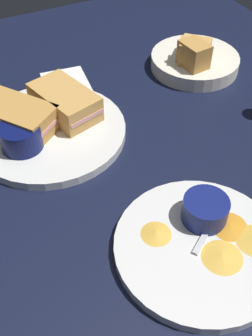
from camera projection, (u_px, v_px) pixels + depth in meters
ground_plane at (114, 142)px, 75.92cm from camera, size 110.00×110.00×3.00cm
plate_sandwich_main at (50, 132)px, 74.48cm from camera, size 27.25×27.25×1.60cm
sandwich_half_near at (65, 102)px, 75.39cm from camera, size 14.64×10.79×4.80cm
sandwich_half_far at (18, 118)px, 72.19cm from camera, size 15.00×13.74×4.80cm
ramekin_dark_sauce at (21, 136)px, 68.91cm from camera, size 7.09×7.09×4.30cm
spoon_by_dark_ramekin at (49, 129)px, 73.08cm from camera, size 4.50×9.83×0.80cm
plate_chips_companion at (200, 248)px, 57.06cm from camera, size 23.73×23.73×1.60cm
ramekin_light_gravy at (205, 209)px, 58.29cm from camera, size 6.54×6.54×3.63cm
spoon_by_gravy_ramekin at (215, 217)px, 59.27cm from camera, size 6.57×9.11×0.80cm
plantain_chip_scatter at (222, 239)px, 56.70cm from camera, size 13.41×17.79×0.60cm
bread_basket_rear at (194, 59)px, 88.79cm from camera, size 18.87×18.87×8.05cm
paper_napkin_folded at (66, 83)px, 86.48cm from camera, size 12.08×10.35×0.40cm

